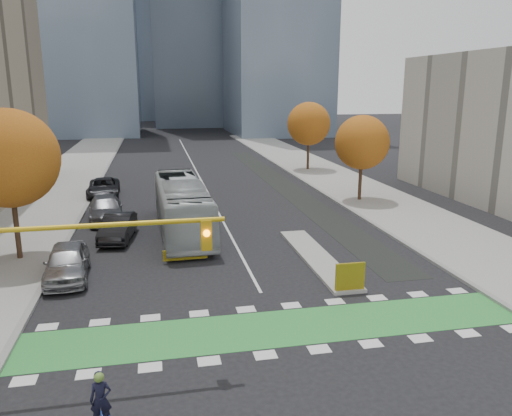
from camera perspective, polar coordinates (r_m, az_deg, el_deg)
name	(u,v)px	position (r m, az deg, el deg)	size (l,w,h in m)	color
ground	(290,347)	(18.96, 3.86, -15.54)	(300.00, 300.00, 0.00)	black
sidewalk_west	(26,223)	(38.16, -24.79, -1.52)	(7.00, 120.00, 0.15)	gray
sidewalk_east	(387,205)	(41.22, 14.70, 0.37)	(7.00, 120.00, 0.15)	gray
curb_west	(79,220)	(37.49, -19.58, -1.29)	(0.30, 120.00, 0.16)	gray
curb_east	(345,207)	(39.82, 10.18, 0.14)	(0.30, 120.00, 0.16)	gray
bike_crossing	(280,328)	(20.24, 2.71, -13.50)	(20.00, 3.00, 0.01)	green
centre_line	(196,171)	(56.87, -6.84, 4.23)	(0.15, 70.00, 0.01)	silver
bike_lane_paint	(283,185)	(48.37, 3.07, 2.64)	(2.50, 50.00, 0.01)	black
median_island	(317,257)	(27.89, 6.94, -5.61)	(1.60, 10.00, 0.16)	gray
hazard_board	(350,277)	(23.43, 10.70, -7.70)	(1.40, 0.12, 1.30)	yellow
tree_west	(9,158)	(29.15, -26.43, 5.10)	(5.20, 5.20, 8.22)	#332114
tree_east_near	(362,143)	(41.60, 12.02, 7.33)	(4.40, 4.40, 7.08)	#332114
tree_east_far	(309,124)	(56.69, 6.05, 9.55)	(4.80, 4.80, 7.65)	#332114
traffic_signal_west	(46,262)	(16.64, -22.89, -5.70)	(8.53, 0.56, 5.20)	#BF9914
bus	(182,206)	(32.64, -8.45, 0.19)	(2.88, 12.33, 3.43)	#A8AFB0
parked_car_a	(67,262)	(26.38, -20.80, -5.80)	(2.01, 5.01, 1.71)	#929397
parked_car_b	(118,227)	(32.02, -15.52, -2.15)	(1.67, 4.80, 1.58)	black
parked_car_c	(106,209)	(36.94, -16.79, -0.08)	(2.33, 5.74, 1.67)	#4E4F53
parked_car_d	(103,188)	(45.08, -17.04, 2.24)	(2.58, 5.61, 1.56)	black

